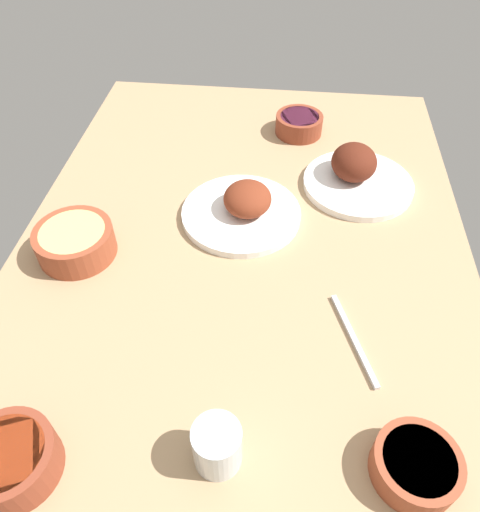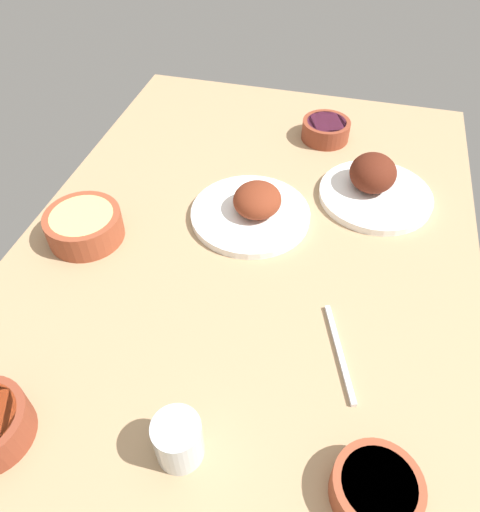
{
  "view_description": "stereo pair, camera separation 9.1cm",
  "coord_description": "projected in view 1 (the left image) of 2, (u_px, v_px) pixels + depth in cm",
  "views": [
    {
      "loc": [
        62.7,
        6.84,
        71.81
      ],
      "look_at": [
        0.0,
        0.0,
        6.0
      ],
      "focal_mm": 33.8,
      "sensor_mm": 36.0,
      "label": 1
    },
    {
      "loc": [
        61.06,
        15.8,
        71.81
      ],
      "look_at": [
        0.0,
        0.0,
        6.0
      ],
      "focal_mm": 33.8,
      "sensor_mm": 36.0,
      "label": 2
    }
  ],
  "objects": [
    {
      "name": "bowl_sauce",
      "position": [
        10.0,
        460.0,
        0.64
      ],
      "size": [
        12.64,
        12.64,
        5.85
      ],
      "color": "brown",
      "rests_on": "dining_table"
    },
    {
      "name": "fork_loose",
      "position": [
        354.0,
        339.0,
        0.8
      ],
      "size": [
        17.88,
        7.14,
        0.8
      ],
      "primitive_type": "cube",
      "rotation": [
        0.0,
        0.0,
        0.34
      ],
      "color": "silver",
      "rests_on": "dining_table"
    },
    {
      "name": "bowl_soup",
      "position": [
        416.0,
        465.0,
        0.64
      ],
      "size": [
        11.72,
        11.72,
        4.52
      ],
      "color": "brown",
      "rests_on": "dining_table"
    },
    {
      "name": "bowl_onions",
      "position": [
        299.0,
        124.0,
        1.23
      ],
      "size": [
        11.89,
        11.89,
        4.89
      ],
      "color": "brown",
      "rests_on": "dining_table"
    },
    {
      "name": "bowl_pasta",
      "position": [
        75.0,
        241.0,
        0.92
      ],
      "size": [
        15.04,
        15.04,
        5.82
      ],
      "color": "brown",
      "rests_on": "dining_table"
    },
    {
      "name": "plate_far_side",
      "position": [
        244.0,
        208.0,
        1.01
      ],
      "size": [
        25.03,
        25.03,
        7.39
      ],
      "color": "white",
      "rests_on": "dining_table"
    },
    {
      "name": "dining_table",
      "position": [
        240.0,
        270.0,
        0.94
      ],
      "size": [
        140.0,
        90.0,
        4.0
      ],
      "primitive_type": "cube",
      "color": "tan",
      "rests_on": "ground"
    },
    {
      "name": "water_tumbler",
      "position": [
        217.0,
        446.0,
        0.64
      ],
      "size": [
        6.73,
        6.73,
        7.77
      ],
      "primitive_type": "cylinder",
      "color": "silver",
      "rests_on": "dining_table"
    },
    {
      "name": "plate_center_main",
      "position": [
        356.0,
        174.0,
        1.08
      ],
      "size": [
        24.51,
        24.51,
        9.0
      ],
      "color": "white",
      "rests_on": "dining_table"
    }
  ]
}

